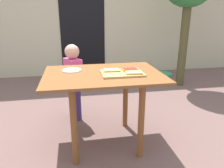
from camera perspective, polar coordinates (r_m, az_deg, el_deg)
ground_plane at (r=2.35m, az=-2.10°, el=-14.82°), size 16.00×16.00×0.00m
house_wall_back at (r=4.71m, az=-7.44°, el=19.42°), size 8.00×0.20×2.76m
house_door at (r=4.61m, az=-7.74°, el=14.68°), size 0.90×0.02×2.00m
dining_table at (r=2.08m, az=-2.29°, el=-0.70°), size 1.10×0.79×0.74m
cutting_board at (r=2.01m, az=2.66°, el=2.86°), size 0.39×0.27×0.02m
pizza_slice_near_right at (r=1.98m, az=5.79°, el=2.99°), size 0.16×0.11×0.02m
pizza_slice_far_right at (r=2.09m, az=4.72°, el=3.88°), size 0.16×0.11×0.02m
pizza_slice_far_left at (r=2.05m, az=-0.07°, el=3.66°), size 0.15×0.10×0.02m
plate_white_left at (r=2.17m, az=-10.52°, el=3.58°), size 0.19×0.19×0.01m
child_left at (r=2.66m, az=-10.08°, el=1.65°), size 0.23×0.28×0.93m
garden_hose_coil at (r=4.76m, az=13.22°, el=2.48°), size 0.38×0.38×0.04m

